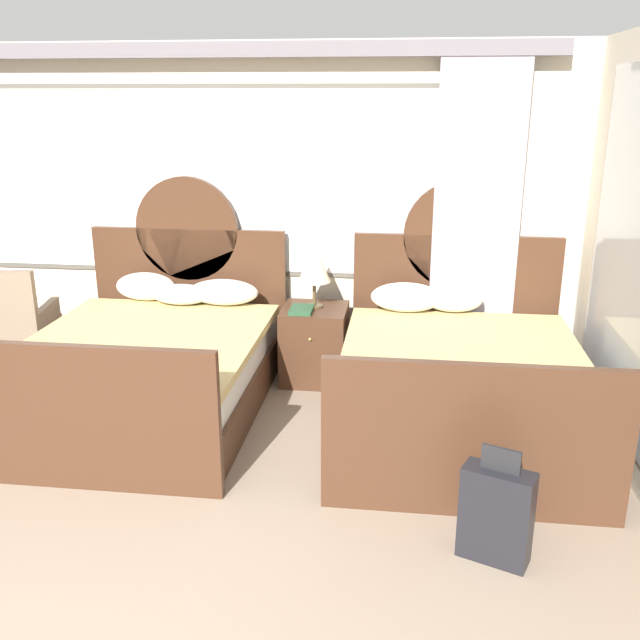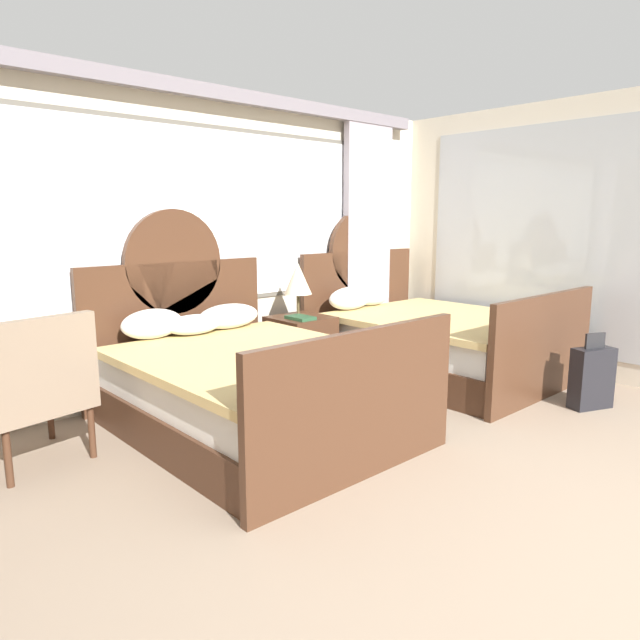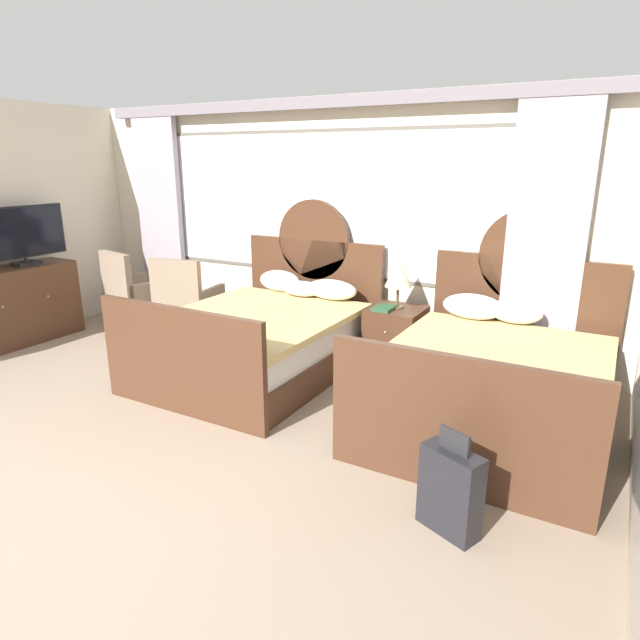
% 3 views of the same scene
% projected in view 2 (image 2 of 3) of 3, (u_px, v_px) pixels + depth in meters
% --- Properties ---
extents(wall_back_window, '(6.49, 0.22, 2.70)m').
position_uv_depth(wall_back_window, '(171.00, 234.00, 4.90)').
color(wall_back_window, beige).
rests_on(wall_back_window, ground_plane).
extents(wall_right_mirror, '(0.08, 4.81, 2.70)m').
position_uv_depth(wall_right_mirror, '(611.00, 240.00, 5.36)').
color(wall_right_mirror, beige).
rests_on(wall_right_mirror, ground_plane).
extents(bed_near_window, '(1.69, 2.25, 1.64)m').
position_uv_depth(bed_near_window, '(247.00, 383.00, 4.23)').
color(bed_near_window, '#472B1C').
rests_on(bed_near_window, ground_plane).
extents(bed_near_mirror, '(1.69, 2.25, 1.64)m').
position_uv_depth(bed_near_mirror, '(433.00, 339.00, 5.74)').
color(bed_near_mirror, '#472B1C').
rests_on(bed_near_mirror, ground_plane).
extents(nightstand_between_beds, '(0.53, 0.55, 0.62)m').
position_uv_depth(nightstand_between_beds, '(301.00, 348.00, 5.52)').
color(nightstand_between_beds, '#472B1C').
rests_on(nightstand_between_beds, ground_plane).
extents(table_lamp_on_nightstand, '(0.27, 0.27, 0.52)m').
position_uv_depth(table_lamp_on_nightstand, '(298.00, 279.00, 5.41)').
color(table_lamp_on_nightstand, brown).
rests_on(table_lamp_on_nightstand, nightstand_between_beds).
extents(book_on_nightstand, '(0.18, 0.26, 0.03)m').
position_uv_depth(book_on_nightstand, '(300.00, 318.00, 5.32)').
color(book_on_nightstand, '#285133').
rests_on(book_on_nightstand, nightstand_between_beds).
extents(armchair_by_window_left, '(0.74, 0.74, 0.98)m').
position_uv_depth(armchair_by_window_left, '(33.00, 386.00, 3.58)').
color(armchair_by_window_left, '#84705B').
rests_on(armchair_by_window_left, ground_plane).
extents(suitcase_on_floor, '(0.39, 0.28, 0.64)m').
position_uv_depth(suitcase_on_floor, '(592.00, 378.00, 4.71)').
color(suitcase_on_floor, black).
rests_on(suitcase_on_floor, ground_plane).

